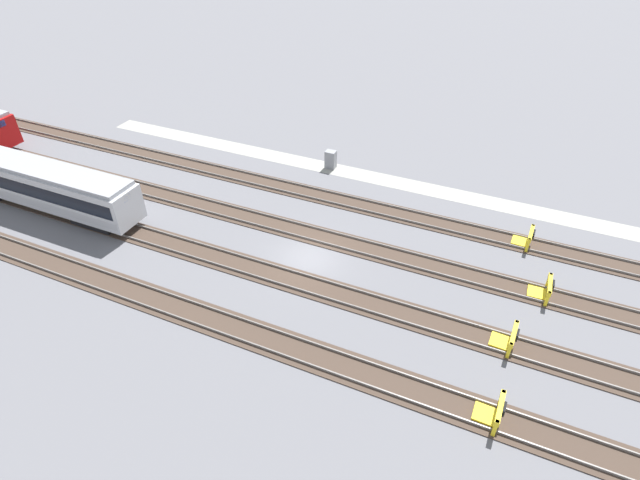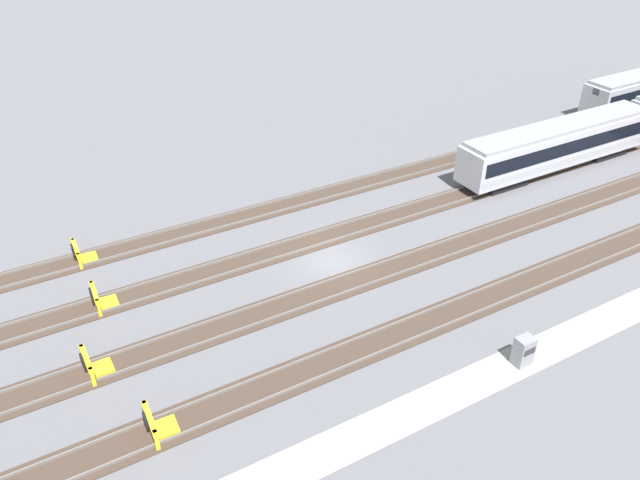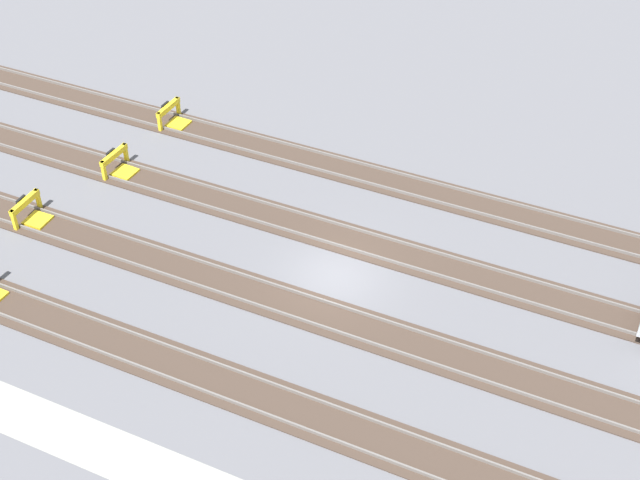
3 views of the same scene
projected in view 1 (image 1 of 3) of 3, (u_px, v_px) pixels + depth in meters
name	position (u px, v px, depth m)	size (l,w,h in m)	color
ground_plane	(309.00, 258.00, 34.12)	(400.00, 400.00, 0.00)	slate
service_walkway	(368.00, 176.00, 42.99)	(54.00, 2.00, 0.01)	#9E9E93
rail_track_nearest	(349.00, 202.00, 39.64)	(90.00, 2.23, 0.21)	#47382D
rail_track_near_inner	(324.00, 237.00, 35.94)	(90.00, 2.24, 0.21)	#47382D
rail_track_middle	(293.00, 280.00, 32.24)	(90.00, 2.24, 0.21)	#47382D
rail_track_far_inner	(253.00, 334.00, 28.55)	(90.00, 2.23, 0.21)	#47382D
subway_car_front_row_centre	(38.00, 183.00, 38.11)	(18.00, 2.86, 3.70)	silver
bumper_stop_nearest_track	(526.00, 238.00, 35.07)	(1.37, 2.01, 1.22)	yellow
bumper_stop_near_inner_track	(543.00, 289.00, 30.86)	(1.36, 2.00, 1.22)	yellow
bumper_stop_middle_track	(507.00, 339.00, 27.66)	(1.38, 2.01, 1.22)	yellow
bumper_stop_far_inner_track	(493.00, 412.00, 23.97)	(1.36, 2.01, 1.22)	yellow
electrical_cabinet	(331.00, 159.00, 43.77)	(0.90, 0.73, 1.60)	gray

